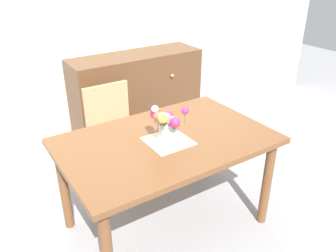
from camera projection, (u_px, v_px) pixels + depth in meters
ground_plane at (166, 223)px, 2.75m from camera, size 12.00×12.00×0.00m
back_wall at (76, 14)px, 3.31m from camera, size 7.00×0.10×2.80m
dining_table at (166, 151)px, 2.44m from camera, size 1.47×0.95×0.77m
chair_far at (113, 128)px, 3.10m from camera, size 0.42×0.42×0.90m
dresser at (137, 99)px, 3.75m from camera, size 1.40×0.47×1.00m
placemat at (168, 141)px, 2.36m from camera, size 0.29×0.29×0.01m
flower_vase at (167, 124)px, 2.28m from camera, size 0.23×0.24×0.26m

